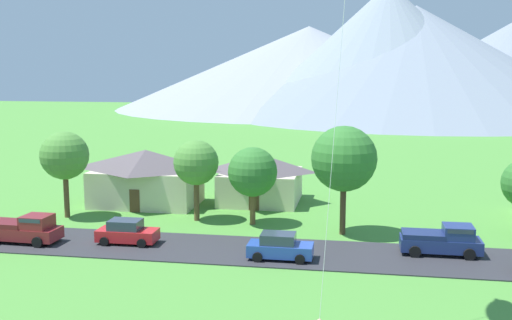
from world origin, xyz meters
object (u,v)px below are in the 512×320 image
tree_left_of_center (196,163)px  parked_car_red_mid_east (127,232)px  house_left_center (146,176)px  pickup_truck_maroon_east_side (25,229)px  tree_right_of_center (344,159)px  pickup_truck_navy_west_side (443,240)px  tree_near_right (253,172)px  tree_near_left (65,156)px  house_right_center (261,177)px  parked_car_blue_east_end (280,247)px

tree_left_of_center → parked_car_red_mid_east: tree_left_of_center is taller
house_left_center → pickup_truck_maroon_east_side: house_left_center is taller
tree_right_of_center → pickup_truck_maroon_east_side: (-22.07, -6.20, -4.63)m
parked_car_red_mid_east → pickup_truck_navy_west_side: pickup_truck_navy_west_side is taller
tree_near_right → pickup_truck_navy_west_side: size_ratio=1.19×
house_left_center → pickup_truck_navy_west_side: bearing=-24.2°
tree_near_left → pickup_truck_navy_west_side: tree_near_left is taller
house_right_center → tree_right_of_center: tree_right_of_center is taller
parked_car_blue_east_end → tree_left_of_center: bearing=131.6°
tree_left_of_center → parked_car_red_mid_east: 8.87m
parked_car_red_mid_east → parked_car_blue_east_end: size_ratio=1.00×
tree_right_of_center → parked_car_red_mid_east: size_ratio=1.93×
house_right_center → pickup_truck_navy_west_side: bearing=-43.9°
pickup_truck_maroon_east_side → house_right_center: bearing=48.6°
pickup_truck_maroon_east_side → house_left_center: bearing=72.2°
tree_near_left → parked_car_red_mid_east: 11.13m
tree_near_right → parked_car_blue_east_end: tree_near_right is taller
house_left_center → pickup_truck_navy_west_side: (24.53, -11.05, -1.55)m
tree_left_of_center → pickup_truck_maroon_east_side: (-10.23, -8.37, -3.68)m
house_right_center → tree_right_of_center: (7.84, -9.92, 3.39)m
tree_near_left → tree_near_right: size_ratio=1.16×
house_right_center → parked_car_red_mid_east: size_ratio=1.83×
parked_car_red_mid_east → pickup_truck_navy_west_side: 21.59m
parked_car_blue_east_end → pickup_truck_maroon_east_side: size_ratio=0.80×
tree_near_left → pickup_truck_maroon_east_side: 8.63m
house_right_center → parked_car_blue_east_end: bearing=-76.5°
tree_near_left → pickup_truck_navy_west_side: 30.23m
parked_car_red_mid_east → pickup_truck_navy_west_side: bearing=3.0°
tree_left_of_center → house_left_center: bearing=141.3°
parked_car_red_mid_east → tree_left_of_center: bearing=67.6°
tree_near_left → parked_car_blue_east_end: 21.11m
tree_left_of_center → tree_near_right: 4.76m
tree_near_left → parked_car_blue_east_end: (18.96, -8.23, -4.30)m
tree_near_left → tree_near_right: (15.64, 0.38, -0.96)m
pickup_truck_navy_west_side → parked_car_red_mid_east: bearing=-177.0°
house_right_center → tree_near_right: bearing=-85.1°
tree_near_left → tree_near_right: tree_near_left is taller
parked_car_blue_east_end → tree_near_right: bearing=111.1°
tree_near_left → tree_right_of_center: 22.82m
pickup_truck_maroon_east_side → tree_left_of_center: bearing=39.3°
house_left_center → tree_left_of_center: 7.98m
tree_right_of_center → tree_near_right: tree_right_of_center is taller
tree_left_of_center → pickup_truck_navy_west_side: tree_left_of_center is taller
tree_right_of_center → tree_near_right: size_ratio=1.32×
tree_left_of_center → pickup_truck_navy_west_side: 19.88m
tree_right_of_center → pickup_truck_navy_west_side: 9.09m
parked_car_blue_east_end → tree_right_of_center: bearing=61.0°
pickup_truck_navy_west_side → tree_right_of_center: bearing=148.6°
tree_near_left → parked_car_blue_east_end: size_ratio=1.71×
tree_left_of_center → parked_car_blue_east_end: size_ratio=1.57×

